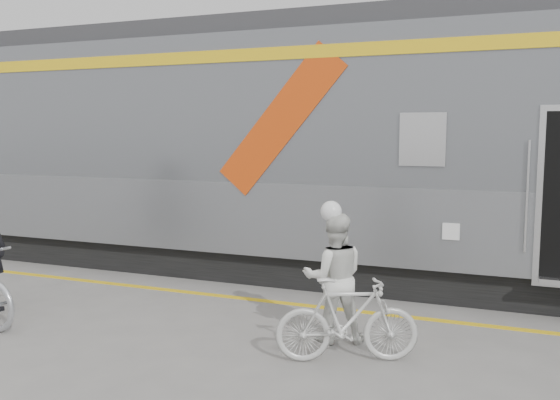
% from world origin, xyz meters
% --- Properties ---
extents(ground, '(90.00, 90.00, 0.00)m').
position_xyz_m(ground, '(0.00, 0.00, 0.00)').
color(ground, slate).
rests_on(ground, ground).
extents(train, '(24.00, 3.17, 4.10)m').
position_xyz_m(train, '(1.77, 4.19, 2.05)').
color(train, black).
rests_on(train, ground).
extents(safety_strip, '(24.00, 0.12, 0.01)m').
position_xyz_m(safety_strip, '(0.00, 2.15, 0.00)').
color(safety_strip, yellow).
rests_on(safety_strip, ground).
extents(woman, '(0.87, 0.78, 1.46)m').
position_xyz_m(woman, '(1.26, 1.00, 0.73)').
color(woman, silver).
rests_on(woman, ground).
extents(bicycle_right, '(1.52, 0.95, 0.88)m').
position_xyz_m(bicycle_right, '(1.56, 0.45, 0.44)').
color(bicycle_right, '#BABAB6').
rests_on(bicycle_right, ground).
extents(helmet_woman, '(0.23, 0.23, 0.23)m').
position_xyz_m(helmet_woman, '(1.26, 1.00, 1.57)').
color(helmet_woman, white).
rests_on(helmet_woman, woman).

